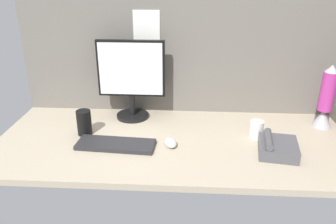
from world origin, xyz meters
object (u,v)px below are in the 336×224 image
at_px(mouse, 171,142).
at_px(mug_black_travel, 84,123).
at_px(keyboard, 116,144).
at_px(desk_phone, 277,147).
at_px(monitor, 131,77).
at_px(mug_ceramic_white, 257,129).
at_px(lava_lamp, 326,102).

height_order(mouse, mug_black_travel, mug_black_travel).
bearing_deg(keyboard, desk_phone, 2.49).
xyz_separation_m(monitor, mug_ceramic_white, (0.65, -0.22, -0.19)).
relative_size(mug_ceramic_white, desk_phone, 0.41).
height_order(monitor, mug_ceramic_white, monitor).
bearing_deg(keyboard, monitor, 89.52).
distance_m(mug_black_travel, mug_ceramic_white, 0.86).
bearing_deg(keyboard, lava_lamp, 19.23).
bearing_deg(desk_phone, mug_black_travel, 171.53).
xyz_separation_m(keyboard, mouse, (0.26, 0.02, 0.01)).
relative_size(keyboard, mouse, 3.85).
height_order(mouse, mug_ceramic_white, mug_ceramic_white).
xyz_separation_m(keyboard, mug_black_travel, (-0.18, 0.12, 0.05)).
distance_m(monitor, lava_lamp, 1.03).
distance_m(monitor, keyboard, 0.42).
relative_size(mouse, mug_black_travel, 0.75).
height_order(keyboard, mouse, mouse).
relative_size(keyboard, mug_ceramic_white, 4.19).
bearing_deg(keyboard, mug_ceramic_white, 15.17).
distance_m(mouse, mug_ceramic_white, 0.44).
xyz_separation_m(monitor, desk_phone, (0.72, -0.37, -0.20)).
height_order(monitor, mug_black_travel, monitor).
relative_size(mouse, mug_ceramic_white, 1.09).
bearing_deg(monitor, mug_black_travel, -132.21).
distance_m(lava_lamp, desk_phone, 0.45).
bearing_deg(mug_black_travel, keyboard, -33.21).
relative_size(mug_ceramic_white, lava_lamp, 0.26).
bearing_deg(mug_black_travel, mug_ceramic_white, 1.03).
relative_size(monitor, desk_phone, 2.04).
xyz_separation_m(mug_ceramic_white, lava_lamp, (0.37, 0.15, 0.10)).
bearing_deg(mouse, keyboard, 170.37).
distance_m(monitor, mug_black_travel, 0.36).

